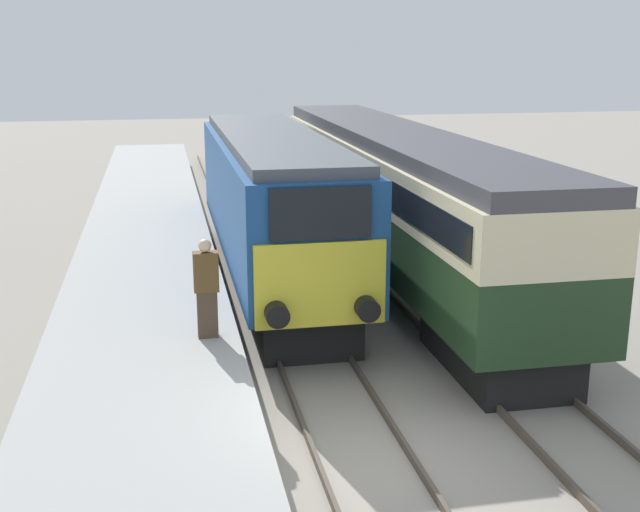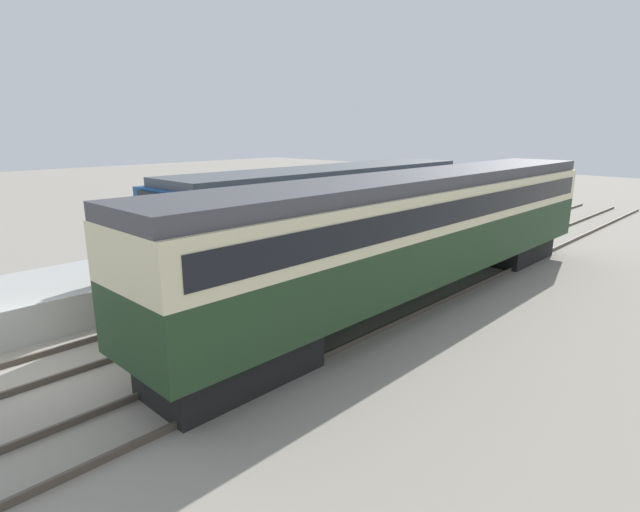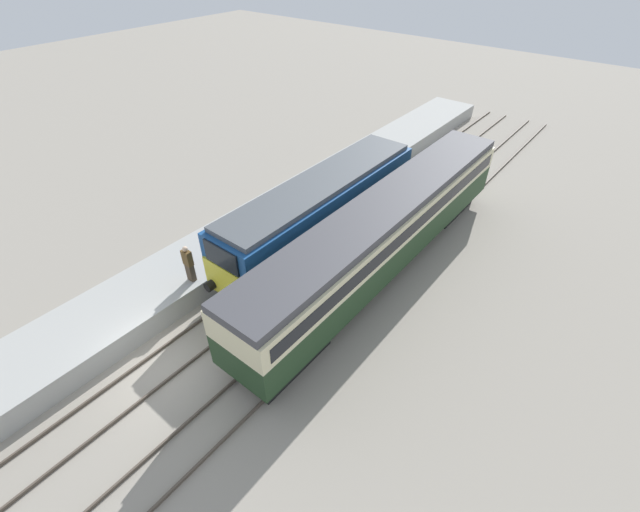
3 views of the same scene
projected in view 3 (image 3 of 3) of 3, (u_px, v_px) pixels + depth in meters
name	position (u px, v px, depth m)	size (l,w,h in m)	color
ground_plane	(161.00, 368.00, 16.36)	(120.00, 120.00, 0.00)	gray
platform_left	(250.00, 233.00, 22.58)	(3.50, 50.00, 1.02)	#A8A8A3
rails_near_track	(254.00, 296.00, 19.39)	(1.51, 60.00, 0.14)	#4C4238
rails_far_track	(312.00, 331.00, 17.72)	(1.50, 60.00, 0.14)	#4C4238
locomotive	(321.00, 212.00, 21.08)	(2.70, 12.93, 3.94)	black
passenger_carriage	(384.00, 229.00, 19.51)	(2.75, 18.43, 3.93)	black
person_on_platform	(189.00, 264.00, 18.29)	(0.44, 0.26, 1.81)	#473828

